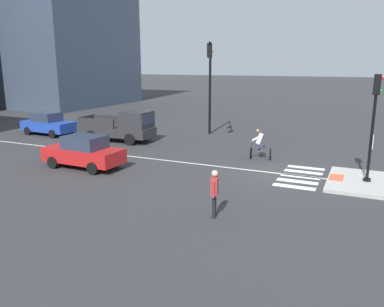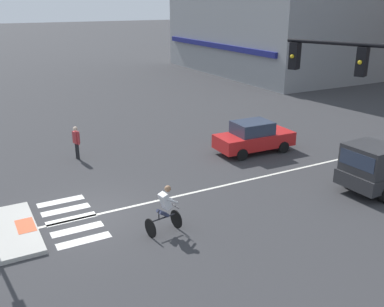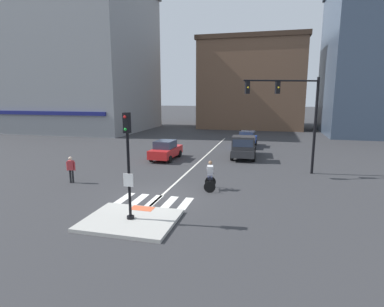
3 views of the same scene
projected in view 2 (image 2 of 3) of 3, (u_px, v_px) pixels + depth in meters
name	position (u px, v px, depth m)	size (l,w,h in m)	color
ground_plane	(90.00, 215.00, 16.05)	(300.00, 300.00, 0.00)	#333335
tactile_pad_front	(25.00, 225.00, 14.98)	(1.10, 0.60, 0.01)	#DB5B38
crosswalk_stripe_a	(61.00, 201.00, 17.14)	(0.44, 1.80, 0.01)	silver
crosswalk_stripe_b	(66.00, 210.00, 16.44)	(0.44, 1.80, 0.01)	silver
crosswalk_stripe_c	(71.00, 219.00, 15.74)	(0.44, 1.80, 0.01)	silver
crosswalk_stripe_d	(77.00, 229.00, 15.04)	(0.44, 1.80, 0.01)	silver
crosswalk_stripe_e	(84.00, 240.00, 14.34)	(0.44, 1.80, 0.01)	silver
lane_centre_line	(299.00, 168.00, 20.48)	(0.14, 28.00, 0.01)	silver
car_red_westbound_far	(254.00, 137.00, 22.45)	(1.95, 4.15, 1.64)	red
cyclist	(165.00, 209.00, 14.61)	(0.82, 1.18, 1.68)	black
pedestrian_at_curb_left	(76.00, 140.00, 21.40)	(0.54, 0.29, 1.67)	black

